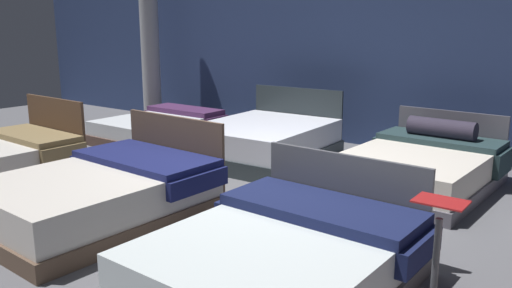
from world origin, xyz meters
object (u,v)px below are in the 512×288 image
(bed_1, at_px, (102,194))
(support_pillar, at_px, (150,35))
(bed_4, at_px, (160,128))
(bed_5, at_px, (264,141))
(bed_2, at_px, (283,257))
(bed_6, at_px, (421,167))

(bed_1, xyz_separation_m, support_pillar, (-3.69, 4.03, 1.48))
(bed_4, bearing_deg, bed_5, -0.98)
(bed_4, height_order, bed_5, bed_5)
(bed_2, height_order, bed_4, bed_2)
(bed_1, height_order, support_pillar, support_pillar)
(bed_6, bearing_deg, bed_1, -123.86)
(bed_2, distance_m, bed_4, 5.45)
(bed_1, height_order, bed_2, bed_1)
(bed_4, bearing_deg, bed_1, -51.90)
(bed_1, relative_size, support_pillar, 0.63)
(bed_2, bearing_deg, support_pillar, 146.80)
(bed_2, relative_size, support_pillar, 0.59)
(bed_5, bearing_deg, bed_1, -90.48)
(bed_1, distance_m, support_pillar, 5.67)
(bed_4, distance_m, support_pillar, 2.33)
(bed_1, distance_m, bed_5, 2.92)
(bed_2, xyz_separation_m, bed_4, (-4.55, 3.00, -0.02))
(bed_2, xyz_separation_m, bed_6, (-0.03, 3.04, 0.02))
(bed_4, bearing_deg, bed_6, 0.43)
(bed_2, bearing_deg, bed_4, 148.03)
(bed_2, height_order, bed_5, bed_5)
(bed_2, xyz_separation_m, support_pillar, (-5.92, 4.08, 1.52))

